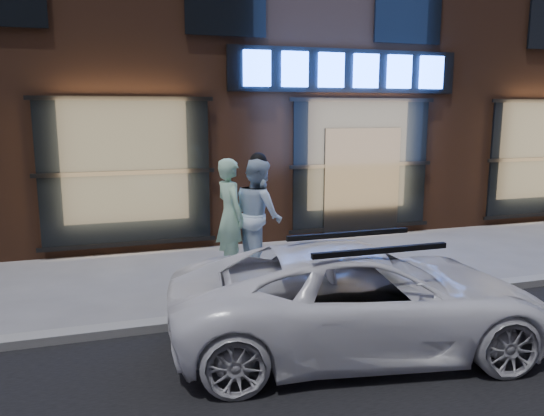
# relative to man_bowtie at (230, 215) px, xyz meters

# --- Properties ---
(ground) EXTENTS (90.00, 90.00, 0.00)m
(ground) POSITION_rel_man_bowtie_xyz_m (3.36, -2.22, -0.99)
(ground) COLOR slate
(ground) RESTS_ON ground
(curb) EXTENTS (60.00, 0.25, 0.12)m
(curb) POSITION_rel_man_bowtie_xyz_m (3.36, -2.22, -0.93)
(curb) COLOR gray
(curb) RESTS_ON ground
(storefront_building) EXTENTS (30.20, 8.28, 10.30)m
(storefront_building) POSITION_rel_man_bowtie_xyz_m (3.36, 5.77, 4.16)
(storefront_building) COLOR #54301E
(storefront_building) RESTS_ON ground
(man_bowtie) EXTENTS (0.62, 0.81, 1.98)m
(man_bowtie) POSITION_rel_man_bowtie_xyz_m (0.00, 0.00, 0.00)
(man_bowtie) COLOR #C2FFD8
(man_bowtie) RESTS_ON ground
(man_cap) EXTENTS (0.87, 1.05, 1.98)m
(man_cap) POSITION_rel_man_bowtie_xyz_m (0.48, -0.11, 0.00)
(man_cap) COLOR white
(man_cap) RESTS_ON ground
(white_suv) EXTENTS (4.74, 2.74, 1.24)m
(white_suv) POSITION_rel_man_bowtie_xyz_m (0.78, -3.45, -0.37)
(white_suv) COLOR white
(white_suv) RESTS_ON ground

